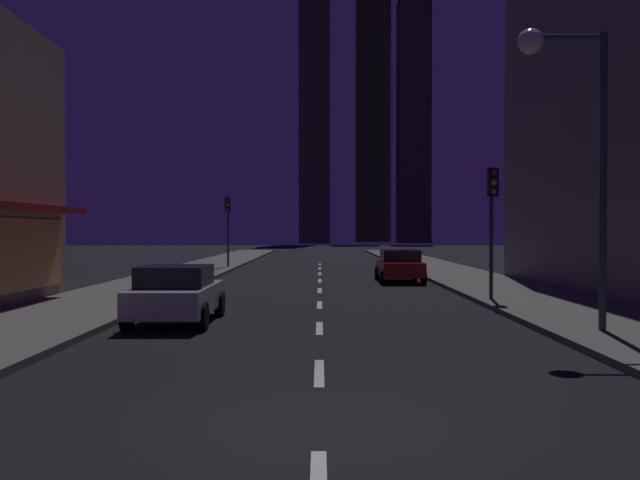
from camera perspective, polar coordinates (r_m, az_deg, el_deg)
ground_plane at (r=40.34m, az=0.00°, el=-2.59°), size 78.00×136.00×0.10m
sidewalk_right at (r=40.93m, az=9.86°, el=-2.38°), size 4.00×76.00×0.15m
sidewalk_left at (r=40.93m, az=-9.85°, el=-2.38°), size 4.00×76.00×0.15m
lane_marking_center at (r=27.17m, az=-0.01°, el=-4.12°), size 0.16×43.80×0.01m
skyscraper_distant_tall at (r=128.33m, az=-0.42°, el=12.07°), size 5.36×8.77×54.82m
skyscraper_distant_mid at (r=145.08m, az=4.33°, el=12.59°), size 6.73×5.92×63.97m
skyscraper_distant_short at (r=132.18m, az=7.61°, el=9.51°), size 5.70×6.35×44.71m
skyscraper_distant_slender at (r=128.76m, az=18.01°, el=8.71°), size 5.18×5.46×40.26m
car_parked_near at (r=18.10m, az=-11.53°, el=-4.28°), size 1.98×4.24×1.45m
car_parked_far at (r=31.86m, az=6.49°, el=-2.08°), size 1.98×4.24×1.45m
fire_hydrant_far_left at (r=26.76m, az=-12.76°, el=-3.25°), size 0.42×0.30×0.65m
traffic_light_near_right at (r=23.04m, az=13.81°, el=2.90°), size 0.32×0.48×4.20m
traffic_light_far_left at (r=42.35m, az=-7.46°, el=1.95°), size 0.32×0.48×4.20m
street_lamp_right at (r=16.50m, az=19.33°, el=10.27°), size 1.96×0.56×6.58m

